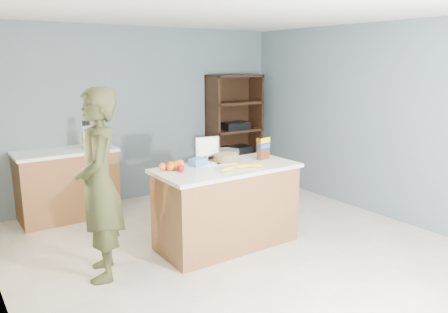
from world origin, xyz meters
TOP-DOWN VIEW (x-y plane):
  - floor at (0.00, 0.00)m, footprint 4.50×5.00m
  - walls at (0.00, 0.00)m, footprint 4.52×5.02m
  - counter_peninsula at (0.00, 0.30)m, footprint 1.56×0.76m
  - back_cabinet at (-1.20, 2.20)m, footprint 1.24×0.62m
  - shelving_unit at (1.55, 2.35)m, footprint 0.90×0.40m
  - person at (-1.38, 0.38)m, footprint 0.60×0.75m
  - knife_block at (-0.93, 2.13)m, footprint 0.12×0.10m
  - envelopes at (-0.01, 0.42)m, footprint 0.41×0.24m
  - bananas at (0.02, 0.12)m, footprint 0.51×0.21m
  - apples at (-0.58, 0.44)m, footprint 0.16×0.24m
  - oranges at (-0.53, 0.51)m, footprint 0.31×0.19m
  - blue_carton at (-0.24, 0.50)m, footprint 0.20×0.16m
  - salad_bowl at (0.14, 0.52)m, footprint 0.30×0.30m
  - tv at (-0.04, 0.62)m, footprint 0.28×0.12m
  - cereal_box at (0.55, 0.35)m, footprint 0.18×0.10m

SIDE VIEW (x-z plane):
  - floor at x=0.00m, z-range -0.01..0.01m
  - counter_peninsula at x=0.00m, z-range -0.03..0.87m
  - back_cabinet at x=-1.20m, z-range 0.00..0.90m
  - shelving_unit at x=1.55m, z-range -0.04..1.76m
  - person at x=-1.38m, z-range 0.00..1.79m
  - envelopes at x=-0.01m, z-range 0.90..0.90m
  - bananas at x=0.02m, z-range 0.90..0.94m
  - apples at x=-0.58m, z-range 0.90..0.98m
  - blue_carton at x=-0.24m, z-range 0.90..0.98m
  - oranges at x=-0.53m, z-range 0.90..0.98m
  - salad_bowl at x=0.14m, z-range 0.89..1.02m
  - knife_block at x=-0.93m, z-range 0.86..1.17m
  - cereal_box at x=0.55m, z-range 0.92..1.18m
  - tv at x=-0.04m, z-range 0.92..1.20m
  - walls at x=0.00m, z-range 0.40..2.91m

